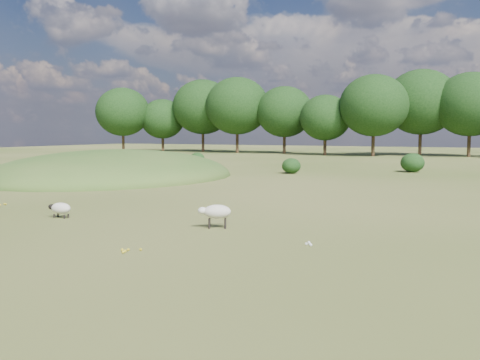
# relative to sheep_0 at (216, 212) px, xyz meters

# --- Properties ---
(ground) EXTENTS (160.00, 160.00, 0.00)m
(ground) POSITION_rel_sheep_0_xyz_m (-4.40, 22.81, -0.57)
(ground) COLOR #395019
(ground) RESTS_ON ground
(mound) EXTENTS (16.00, 20.00, 4.00)m
(mound) POSITION_rel_sheep_0_xyz_m (-16.40, 14.81, -0.57)
(mound) COLOR #33561E
(mound) RESTS_ON ground
(treeline) EXTENTS (96.28, 14.66, 11.70)m
(treeline) POSITION_rel_sheep_0_xyz_m (-5.46, 58.25, 6.00)
(treeline) COLOR black
(treeline) RESTS_ON ground
(shrubs) EXTENTS (22.31, 7.89, 1.55)m
(shrubs) POSITION_rel_sheep_0_xyz_m (-4.78, 27.93, 0.12)
(shrubs) COLOR black
(shrubs) RESTS_ON ground
(sheep_0) EXTENTS (1.17, 0.84, 0.81)m
(sheep_0) POSITION_rel_sheep_0_xyz_m (0.00, 0.00, 0.00)
(sheep_0) COLOR beige
(sheep_0) RESTS_ON ground
(sheep_1) EXTENTS (1.03, 0.48, 0.59)m
(sheep_1) POSITION_rel_sheep_0_xyz_m (-6.38, -0.66, -0.19)
(sheep_1) COLOR beige
(sheep_1) RESTS_ON ground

